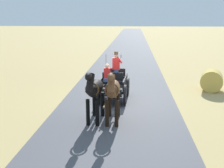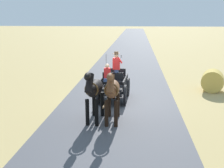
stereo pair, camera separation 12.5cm
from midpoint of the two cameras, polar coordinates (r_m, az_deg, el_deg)
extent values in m
plane|color=tan|center=(13.74, 1.07, -3.56)|extent=(200.00, 200.00, 0.00)
cube|color=#4C4C51|center=(13.74, 1.07, -3.55)|extent=(5.65, 160.00, 0.01)
cube|color=black|center=(13.86, 0.14, -0.57)|extent=(1.32, 2.26, 0.12)
cube|color=black|center=(13.73, 2.50, 0.48)|extent=(0.18, 2.09, 0.44)
cube|color=black|center=(13.88, -2.19, 0.63)|extent=(0.18, 2.09, 0.44)
cube|color=black|center=(12.72, -0.60, -2.37)|extent=(1.09, 0.30, 0.08)
cube|color=black|center=(15.06, 0.75, -0.09)|extent=(0.73, 0.24, 0.06)
cube|color=black|center=(13.18, -0.21, 0.38)|extent=(1.04, 0.42, 0.14)
cube|color=black|center=(13.31, -0.10, 1.48)|extent=(1.02, 0.14, 0.44)
cube|color=black|center=(14.25, 0.41, 1.41)|extent=(1.04, 0.42, 0.14)
cube|color=black|center=(14.37, 0.50, 2.42)|extent=(1.02, 0.14, 0.44)
cylinder|color=black|center=(13.10, 2.51, -2.27)|extent=(0.15, 0.96, 0.96)
cylinder|color=black|center=(13.10, 2.51, -2.27)|extent=(0.13, 0.22, 0.21)
cylinder|color=black|center=(13.28, -3.09, -2.05)|extent=(0.15, 0.96, 0.96)
cylinder|color=black|center=(13.28, -3.09, -2.05)|extent=(0.13, 0.22, 0.21)
cylinder|color=black|center=(14.58, 3.08, -0.58)|extent=(0.15, 0.96, 0.96)
cylinder|color=black|center=(14.58, 3.08, -0.58)|extent=(0.13, 0.22, 0.21)
cylinder|color=black|center=(14.74, -1.96, -0.41)|extent=(0.15, 0.96, 0.96)
cylinder|color=black|center=(14.74, -1.96, -0.41)|extent=(0.13, 0.22, 0.21)
cylinder|color=brown|center=(11.78, -1.30, -3.47)|extent=(0.18, 2.00, 0.07)
cylinder|color=black|center=(13.08, -1.52, 3.40)|extent=(0.02, 0.02, 1.30)
cylinder|color=#384C7F|center=(13.40, 0.59, 1.17)|extent=(0.22, 0.22, 0.90)
cube|color=red|center=(13.26, 0.59, 4.25)|extent=(0.35, 0.24, 0.56)
sphere|color=tan|center=(13.19, 0.60, 5.96)|extent=(0.22, 0.22, 0.22)
cylinder|color=#473323|center=(13.18, 0.60, 6.39)|extent=(0.36, 0.36, 0.01)
cylinder|color=#473323|center=(13.17, 0.60, 6.61)|extent=(0.20, 0.20, 0.10)
cylinder|color=red|center=(13.17, 1.35, 4.97)|extent=(0.26, 0.09, 0.32)
cube|color=black|center=(13.11, 1.61, 5.81)|extent=(0.02, 0.07, 0.14)
cube|color=#384C7F|center=(13.07, -1.37, 0.88)|extent=(0.30, 0.34, 0.14)
cube|color=red|center=(13.12, -1.30, 2.32)|extent=(0.31, 0.22, 0.48)
sphere|color=beige|center=(13.06, -1.30, 3.82)|extent=(0.20, 0.20, 0.20)
ellipsoid|color=brown|center=(10.76, -0.14, -0.96)|extent=(0.56, 1.56, 0.64)
cylinder|color=black|center=(10.48, 0.61, -6.22)|extent=(0.15, 0.15, 1.05)
cylinder|color=black|center=(10.51, -1.38, -6.17)|extent=(0.15, 0.15, 1.05)
cylinder|color=black|center=(11.51, 0.98, -4.34)|extent=(0.15, 0.15, 1.05)
cylinder|color=black|center=(11.54, -0.83, -4.30)|extent=(0.15, 0.15, 1.05)
cylinder|color=brown|center=(9.84, -0.54, 0.02)|extent=(0.26, 0.65, 0.73)
ellipsoid|color=brown|center=(9.56, -0.66, 1.46)|extent=(0.22, 0.54, 0.28)
cube|color=black|center=(9.85, -0.53, 0.25)|extent=(0.06, 0.50, 0.56)
cylinder|color=black|center=(11.55, 0.15, -1.46)|extent=(0.11, 0.11, 0.70)
torus|color=brown|center=(10.21, -0.39, -1.32)|extent=(0.55, 0.07, 0.55)
ellipsoid|color=black|center=(10.87, -3.83, -0.83)|extent=(0.68, 1.60, 0.64)
cylinder|color=black|center=(10.58, -3.46, -6.05)|extent=(0.15, 0.15, 1.05)
cylinder|color=black|center=(10.66, -5.37, -5.92)|extent=(0.15, 0.15, 1.05)
cylinder|color=black|center=(11.59, -2.28, -4.22)|extent=(0.15, 0.15, 1.05)
cylinder|color=black|center=(11.66, -4.03, -4.13)|extent=(0.15, 0.15, 1.05)
cylinder|color=black|center=(9.98, -4.95, 0.17)|extent=(0.31, 0.67, 0.73)
ellipsoid|color=black|center=(9.71, -5.30, 1.59)|extent=(0.26, 0.56, 0.28)
cube|color=black|center=(9.99, -4.93, 0.39)|extent=(0.10, 0.51, 0.56)
cylinder|color=black|center=(11.65, -2.99, -1.34)|extent=(0.11, 0.11, 0.70)
torus|color=brown|center=(10.34, -4.51, -1.16)|extent=(0.55, 0.11, 0.55)
cylinder|color=gold|center=(16.42, 19.84, 0.69)|extent=(1.46, 1.39, 1.20)
camera|label=1|loc=(0.06, -90.29, -0.07)|focal=43.87mm
camera|label=2|loc=(0.06, 89.71, 0.07)|focal=43.87mm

